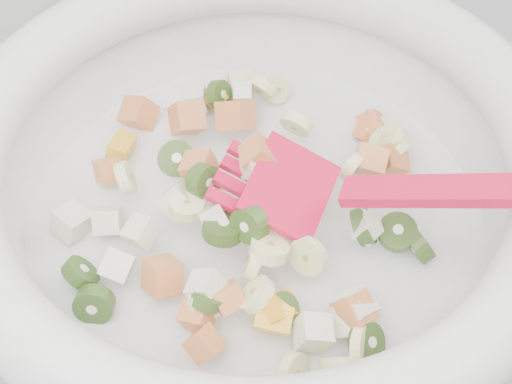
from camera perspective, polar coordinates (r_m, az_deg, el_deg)
name	(u,v)px	position (r m, az deg, el deg)	size (l,w,h in m)	color
mixing_bowl	(256,178)	(0.54, 0.03, 1.05)	(0.43, 0.43, 0.16)	white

